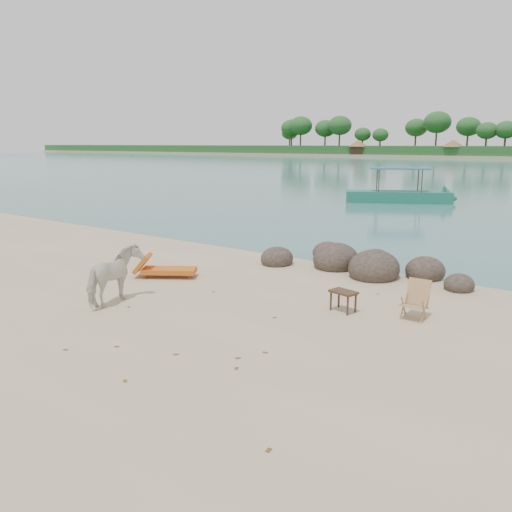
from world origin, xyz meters
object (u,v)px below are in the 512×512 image
(lounge_chair, at_px, (169,268))
(boat_near, at_px, (399,174))
(boulders, at_px, (358,265))
(cow, at_px, (115,277))
(side_table, at_px, (343,303))
(deck_chair, at_px, (414,302))

(lounge_chair, bearing_deg, boat_near, 61.00)
(lounge_chair, relative_size, boat_near, 0.25)
(boat_near, bearing_deg, boulders, -100.20)
(boulders, distance_m, cow, 7.12)
(cow, distance_m, side_table, 5.34)
(boulders, height_order, side_table, boulders)
(side_table, height_order, boat_near, boat_near)
(boulders, relative_size, deck_chair, 7.49)
(boulders, height_order, lounge_chair, boulders)
(boulders, bearing_deg, deck_chair, -49.52)
(cow, height_order, side_table, cow)
(cow, distance_m, boat_near, 25.00)
(side_table, xyz_separation_m, lounge_chair, (-5.34, -0.18, 0.05))
(lounge_chair, bearing_deg, boulders, 10.36)
(boulders, distance_m, deck_chair, 4.25)
(boulders, distance_m, lounge_chair, 5.57)
(boulders, bearing_deg, boat_near, 106.87)
(side_table, height_order, deck_chair, deck_chair)
(side_table, height_order, lounge_chair, lounge_chair)
(boat_near, bearing_deg, cow, -111.78)
(cow, xyz_separation_m, side_table, (4.63, 2.62, -0.43))
(cow, bearing_deg, lounge_chair, -89.70)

